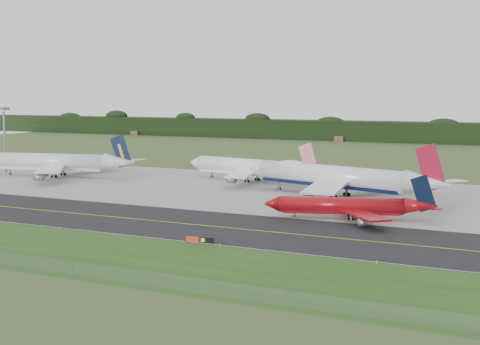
% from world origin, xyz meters
% --- Properties ---
extents(ground, '(600.00, 600.00, 0.00)m').
position_xyz_m(ground, '(0.00, 0.00, 0.00)').
color(ground, '#405226').
rests_on(ground, ground).
extents(grass_verge, '(400.00, 30.00, 0.01)m').
position_xyz_m(grass_verge, '(0.00, -35.00, 0.01)').
color(grass_verge, '#264C16').
rests_on(grass_verge, ground).
extents(taxiway, '(400.00, 32.00, 0.02)m').
position_xyz_m(taxiway, '(0.00, -4.00, 0.01)').
color(taxiway, black).
rests_on(taxiway, ground).
extents(apron, '(400.00, 78.00, 0.01)m').
position_xyz_m(apron, '(0.00, 51.00, 0.01)').
color(apron, gray).
rests_on(apron, ground).
extents(taxiway_centreline, '(400.00, 0.40, 0.00)m').
position_xyz_m(taxiway_centreline, '(0.00, -4.00, 0.03)').
color(taxiway_centreline, gold).
rests_on(taxiway_centreline, taxiway).
extents(taxiway_edge_line, '(400.00, 0.25, 0.00)m').
position_xyz_m(taxiway_edge_line, '(0.00, -19.50, 0.03)').
color(taxiway_edge_line, silver).
rests_on(taxiway_edge_line, taxiway).
extents(perimeter_fence, '(320.00, 0.10, 320.00)m').
position_xyz_m(perimeter_fence, '(0.00, -48.00, 1.10)').
color(perimeter_fence, slate).
rests_on(perimeter_fence, ground).
extents(horizon_treeline, '(700.00, 25.00, 12.00)m').
position_xyz_m(horizon_treeline, '(0.00, 273.76, 5.47)').
color(horizon_treeline, black).
rests_on(horizon_treeline, ground).
extents(jet_ba_747, '(63.54, 51.46, 16.27)m').
position_xyz_m(jet_ba_747, '(6.98, 47.41, 5.54)').
color(jet_ba_747, silver).
rests_on(jet_ba_747, ground).
extents(jet_red_737, '(38.08, 30.30, 10.49)m').
position_xyz_m(jet_red_737, '(19.82, 17.13, 2.90)').
color(jet_red_737, maroon).
rests_on(jet_red_737, ground).
extents(jet_navy_gold, '(57.48, 49.37, 14.89)m').
position_xyz_m(jet_navy_gold, '(-93.35, 50.75, 4.89)').
color(jet_navy_gold, silver).
rests_on(jet_navy_gold, ground).
extents(jet_star_tail, '(51.45, 42.46, 13.62)m').
position_xyz_m(jet_star_tail, '(-27.66, 67.51, 4.54)').
color(jet_star_tail, white).
rests_on(jet_star_tail, ground).
extents(floodlight_mast, '(2.93, 2.93, 23.65)m').
position_xyz_m(floodlight_mast, '(-118.14, 51.57, 16.29)').
color(floodlight_mast, slate).
rests_on(floodlight_mast, ground).
extents(taxiway_sign, '(5.29, 1.20, 1.78)m').
position_xyz_m(taxiway_sign, '(2.33, -22.04, 1.26)').
color(taxiway_sign, slate).
rests_on(taxiway_sign, ground).
extents(edge_marker_left, '(0.16, 0.16, 0.50)m').
position_xyz_m(edge_marker_left, '(-31.99, -20.50, 0.25)').
color(edge_marker_left, yellow).
rests_on(edge_marker_left, ground).
extents(edge_marker_center, '(0.16, 0.16, 0.50)m').
position_xyz_m(edge_marker_center, '(5.76, -20.50, 0.25)').
color(edge_marker_center, yellow).
rests_on(edge_marker_center, ground).
extents(edge_marker_right, '(0.16, 0.16, 0.50)m').
position_xyz_m(edge_marker_right, '(35.18, -20.50, 0.25)').
color(edge_marker_right, yellow).
rests_on(edge_marker_right, ground).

